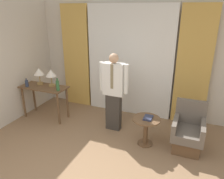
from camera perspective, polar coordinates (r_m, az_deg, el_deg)
wall_back at (r=5.27m, az=4.91°, el=8.11°), size 10.00×0.06×2.70m
curtain_sheer_center at (r=5.16m, az=4.46°, el=7.17°), size 2.05×0.06×2.58m
curtain_drape_left at (r=5.74m, az=-9.35°, el=8.34°), size 0.71×0.06×2.58m
curtain_drape_right at (r=4.94m, az=20.46°, el=5.30°), size 0.71×0.06×2.58m
desk at (r=5.31m, az=-17.28°, el=-0.65°), size 1.10×0.48×0.78m
table_lamp_left at (r=5.36m, az=-18.53°, el=4.23°), size 0.25×0.25×0.39m
table_lamp_right at (r=5.15m, az=-15.65°, el=3.91°), size 0.25×0.25×0.39m
bottle_near_edge at (r=5.36m, az=-21.38°, el=1.52°), size 0.07×0.07×0.19m
bottle_by_lamp at (r=4.89m, az=-14.00°, el=1.04°), size 0.07×0.07×0.28m
person at (r=4.48m, az=0.44°, el=-0.10°), size 0.62×0.20×1.66m
armchair at (r=4.33m, az=19.21°, el=-10.64°), size 0.55×0.65×0.88m
side_table at (r=4.23m, az=8.86°, el=-9.62°), size 0.53×0.53×0.55m
book at (r=4.14m, az=9.42°, el=-7.29°), size 0.15×0.22×0.03m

